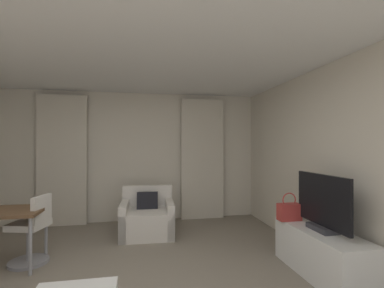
{
  "coord_description": "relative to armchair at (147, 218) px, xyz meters",
  "views": [
    {
      "loc": [
        0.1,
        -2.66,
        1.54
      ],
      "look_at": [
        0.84,
        1.27,
        1.55
      ],
      "focal_mm": 25.46,
      "sensor_mm": 36.0,
      "label": 1
    }
  ],
  "objects": [
    {
      "name": "wall_window",
      "position": [
        -0.21,
        0.97,
        1.02
      ],
      "size": [
        5.12,
        0.06,
        2.6
      ],
      "color": "beige",
      "rests_on": "ground"
    },
    {
      "name": "tv_console",
      "position": [
        1.98,
        -1.86,
        -0.01
      ],
      "size": [
        0.5,
        1.28,
        0.54
      ],
      "color": "white",
      "rests_on": "ground"
    },
    {
      "name": "handbag_primary",
      "position": [
        1.83,
        -1.41,
        0.38
      ],
      "size": [
        0.3,
        0.14,
        0.37
      ],
      "color": "#B73833",
      "rests_on": "tv_console"
    },
    {
      "name": "desk_chair",
      "position": [
        -1.5,
        -0.87,
        0.11
      ],
      "size": [
        0.49,
        0.49,
        0.88
      ],
      "color": "gray",
      "rests_on": "ground"
    },
    {
      "name": "ceiling",
      "position": [
        -0.21,
        -2.06,
        2.35
      ],
      "size": [
        5.12,
        6.12,
        0.06
      ],
      "primitive_type": "cube",
      "color": "white",
      "rests_on": "wall_left"
    },
    {
      "name": "tv_flatscreen",
      "position": [
        1.98,
        -1.88,
        0.56
      ],
      "size": [
        0.2,
        0.9,
        0.66
      ],
      "color": "#333338",
      "rests_on": "tv_console"
    },
    {
      "name": "curtain_right_panel",
      "position": [
        1.16,
        0.84,
        0.97
      ],
      "size": [
        0.9,
        0.06,
        2.5
      ],
      "color": "beige",
      "rests_on": "ground"
    },
    {
      "name": "curtain_left_panel",
      "position": [
        -1.59,
        0.84,
        0.97
      ],
      "size": [
        0.9,
        0.06,
        2.5
      ],
      "color": "beige",
      "rests_on": "ground"
    },
    {
      "name": "wall_right",
      "position": [
        2.32,
        -2.06,
        1.02
      ],
      "size": [
        0.06,
        6.12,
        2.6
      ],
      "color": "beige",
      "rests_on": "ground"
    },
    {
      "name": "armchair",
      "position": [
        0.0,
        0.0,
        0.0
      ],
      "size": [
        0.91,
        0.83,
        0.8
      ],
      "color": "silver",
      "rests_on": "ground"
    }
  ]
}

